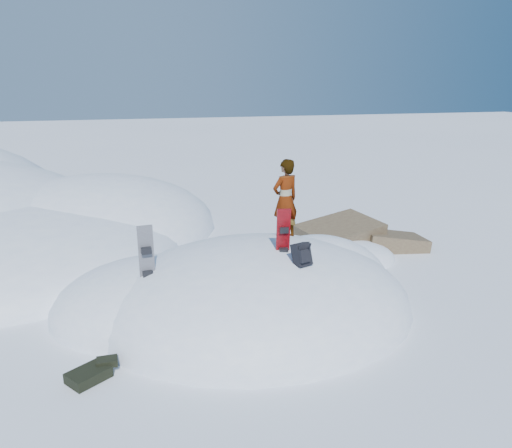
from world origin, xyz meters
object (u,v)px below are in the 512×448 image
object	(u,v)px
snowboard_dark	(147,265)
person	(285,200)
snowboard_red	(283,242)
backpack	(302,255)

from	to	relation	value
snowboard_dark	person	distance (m)	3.52
snowboard_red	person	world-z (taller)	person
snowboard_dark	backpack	size ratio (longest dim) A/B	3.05
snowboard_red	snowboard_dark	xyz separation A→B (m)	(-2.78, 0.36, -0.33)
snowboard_red	person	bearing A→B (deg)	77.94
backpack	person	bearing A→B (deg)	62.01
person	snowboard_red	bearing A→B (deg)	50.68
backpack	person	world-z (taller)	person
snowboard_red	snowboard_dark	bearing A→B (deg)	-178.57
snowboard_dark	backpack	bearing A→B (deg)	-24.15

